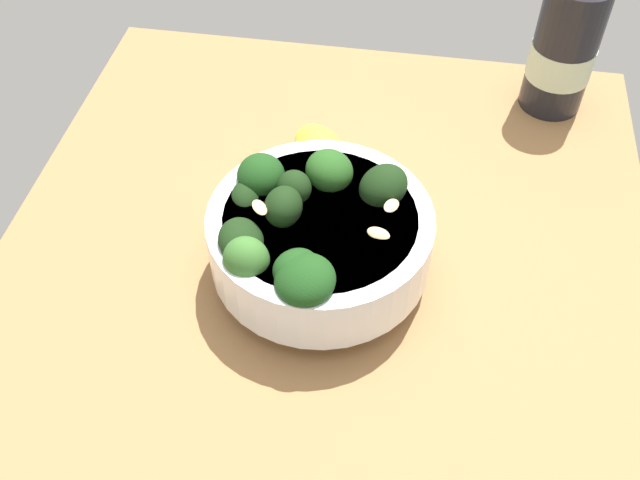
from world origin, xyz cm
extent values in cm
cube|color=#996D42|center=(0.00, 0.00, -1.77)|extent=(56.50, 56.50, 3.53)
cylinder|color=white|center=(4.52, -0.02, 0.85)|extent=(9.85, 9.85, 1.70)
cylinder|color=white|center=(4.52, -0.02, 4.25)|extent=(17.91, 17.91, 5.10)
cylinder|color=silver|center=(4.52, -0.02, 6.40)|extent=(15.26, 15.26, 0.80)
cylinder|color=#4A8F3C|center=(1.23, -5.41, 5.29)|extent=(1.95, 2.12, 1.68)
ellipsoid|color=#194216|center=(1.23, -5.41, 7.13)|extent=(6.30, 5.74, 4.85)
cylinder|color=#3C7A32|center=(3.14, -6.25, 4.96)|extent=(1.36, 1.69, 1.65)
ellipsoid|color=black|center=(3.14, -6.25, 6.44)|extent=(3.74, 3.56, 3.07)
cylinder|color=#589D47|center=(0.01, 0.15, 5.58)|extent=(1.80, 1.96, 1.47)
ellipsoid|color=#23511C|center=(0.01, 0.15, 7.40)|extent=(5.14, 5.69, 4.61)
cylinder|color=#589D47|center=(8.07, -5.45, 5.01)|extent=(1.56, 1.60, 1.93)
ellipsoid|color=black|center=(8.07, -5.45, 6.89)|extent=(4.99, 5.06, 3.64)
cylinder|color=#4A8F3C|center=(0.91, 4.49, 5.71)|extent=(1.66, 1.75, 1.28)
ellipsoid|color=black|center=(0.91, 4.49, 7.25)|extent=(5.79, 6.33, 5.00)
cylinder|color=#589D47|center=(11.21, -0.46, 5.46)|extent=(1.98, 2.02, 1.22)
ellipsoid|color=#194216|center=(11.21, -0.46, 7.15)|extent=(5.39, 5.63, 4.15)
cylinder|color=#589D47|center=(4.88, -2.82, 6.03)|extent=(1.54, 1.26, 1.65)
ellipsoid|color=black|center=(4.88, -2.82, 7.75)|extent=(4.66, 3.52, 4.69)
cylinder|color=#2F662B|center=(9.76, -4.65, 5.22)|extent=(1.88, 1.95, 1.26)
ellipsoid|color=#386B2B|center=(9.76, -4.65, 6.86)|extent=(3.70, 4.42, 4.57)
cylinder|color=#4A8F3C|center=(10.00, -0.89, 5.30)|extent=(1.63, 1.62, 1.21)
ellipsoid|color=#194216|center=(10.00, -0.89, 6.87)|extent=(5.45, 5.11, 4.28)
cylinder|color=#4A8F3C|center=(2.22, -2.49, 5.57)|extent=(1.58, 1.53, 1.83)
ellipsoid|color=black|center=(2.22, -2.49, 7.25)|extent=(4.39, 3.77, 3.65)
ellipsoid|color=#DBBC84|center=(5.85, -4.42, 8.41)|extent=(2.06, 1.86, 0.38)
ellipsoid|color=#DBBC84|center=(5.69, 4.66, 6.91)|extent=(1.34, 1.97, 0.84)
ellipsoid|color=#DBBC84|center=(3.31, 5.35, 7.66)|extent=(2.06, 1.69, 0.85)
ellipsoid|color=yellow|center=(-8.19, -2.00, 1.92)|extent=(8.43, 7.82, 3.84)
cylinder|color=black|center=(-21.79, 19.94, 6.76)|extent=(6.27, 6.27, 13.52)
cylinder|color=beige|center=(-21.79, 19.94, 5.29)|extent=(6.39, 6.39, 3.52)
camera|label=1|loc=(42.83, 6.32, 48.21)|focal=41.14mm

